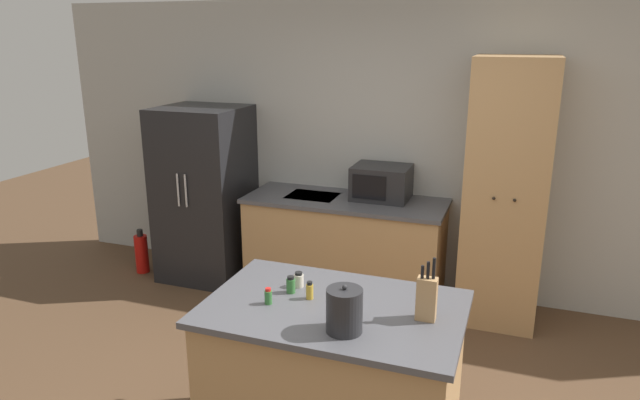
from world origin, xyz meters
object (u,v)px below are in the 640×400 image
spice_bottle_amber_oil (310,291)px  spice_bottle_green_herb (291,285)px  knife_block (427,298)px  spice_bottle_short_red (299,280)px  refrigerator (205,194)px  spice_bottle_tall_dark (268,296)px  fire_extinguisher (142,253)px  microwave (381,182)px  pantry_cabinet (506,194)px  kettle (344,310)px

spice_bottle_amber_oil → spice_bottle_green_herb: 0.13m
knife_block → spice_bottle_short_red: bearing=169.3°
refrigerator → knife_block: (2.45, -2.00, 0.24)m
spice_bottle_tall_dark → fire_extinguisher: 3.10m
microwave → spice_bottle_short_red: bearing=-89.2°
refrigerator → spice_bottle_green_herb: size_ratio=17.31×
spice_bottle_amber_oil → spice_bottle_short_red: bearing=132.7°
pantry_cabinet → spice_bottle_short_red: pantry_cabinet is taller
pantry_cabinet → refrigerator: bearing=-178.8°
spice_bottle_short_red → spice_bottle_green_herb: bearing=-98.2°
spice_bottle_amber_oil → fire_extinguisher: spice_bottle_amber_oil is taller
microwave → kettle: size_ratio=2.03×
knife_block → spice_bottle_amber_oil: (-0.62, 0.02, -0.07)m
knife_block → spice_bottle_green_herb: knife_block is taller
spice_bottle_amber_oil → microwave: bearing=93.7°
microwave → spice_bottle_green_herb: 2.09m
microwave → spice_bottle_tall_dark: (-0.04, -2.26, -0.07)m
spice_bottle_green_herb → spice_bottle_tall_dark: bearing=-109.6°
spice_bottle_tall_dark → spice_bottle_short_red: (0.07, 0.25, -0.00)m
microwave → spice_bottle_tall_dark: microwave is taller
spice_bottle_amber_oil → spice_bottle_green_herb: bearing=164.1°
spice_bottle_tall_dark → pantry_cabinet: bearing=63.4°
spice_bottle_amber_oil → refrigerator: bearing=132.7°
knife_block → pantry_cabinet: bearing=82.3°
refrigerator → spice_bottle_amber_oil: size_ratio=16.79×
microwave → knife_block: bearing=-70.5°
microwave → kettle: (0.42, -2.39, -0.00)m
fire_extinguisher → knife_block: bearing=-30.3°
pantry_cabinet → spice_bottle_amber_oil: size_ratio=21.75×
refrigerator → fire_extinguisher: 0.93m
refrigerator → spice_bottle_green_herb: refrigerator is taller
microwave → fire_extinguisher: (-2.35, -0.33, -0.86)m
knife_block → microwave: bearing=109.5°
refrigerator → spice_bottle_amber_oil: bearing=-47.3°
microwave → spice_bottle_amber_oil: microwave is taller
knife_block → spice_bottle_tall_dark: 0.81m
spice_bottle_amber_oil → fire_extinguisher: size_ratio=0.22×
spice_bottle_short_red → spice_bottle_green_herb: spice_bottle_green_herb is taller
pantry_cabinet → spice_bottle_green_herb: (-1.02, -2.00, -0.08)m
refrigerator → spice_bottle_short_red: (1.72, -1.86, 0.16)m
refrigerator → fire_extinguisher: refrigerator is taller
microwave → spice_bottle_short_red: size_ratio=5.63×
microwave → spice_bottle_tall_dark: 2.26m
spice_bottle_tall_dark → spice_bottle_green_herb: bearing=70.4°
kettle → fire_extinguisher: bearing=143.2°
spice_bottle_tall_dark → spice_bottle_short_red: size_ratio=1.03×
pantry_cabinet → spice_bottle_amber_oil: (-0.90, -2.04, -0.08)m
spice_bottle_tall_dark → fire_extinguisher: (-2.30, 1.92, -0.79)m
spice_bottle_tall_dark → spice_bottle_amber_oil: bearing=35.3°
fire_extinguisher → refrigerator: bearing=15.5°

